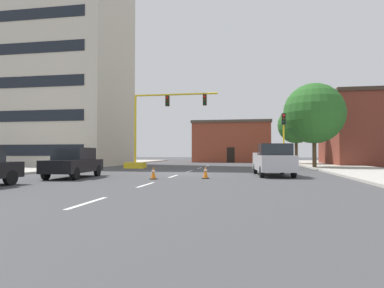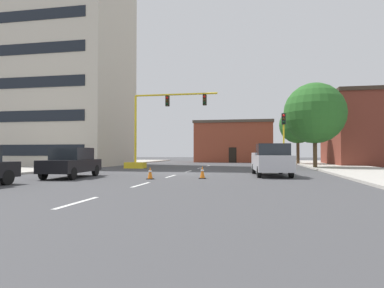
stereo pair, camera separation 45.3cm
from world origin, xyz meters
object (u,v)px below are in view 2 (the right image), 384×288
Objects in this scene: traffic_cone_roadside_b at (150,173)px; tree_right_mid at (315,113)px; traffic_signal_gantry at (146,144)px; traffic_cone_roadside_a at (202,172)px; traffic_light_pole_right at (284,128)px; sedan_black_near_left at (72,162)px; tree_right_far at (298,125)px; pickup_truck_silver at (271,160)px.

tree_right_mid is at bearing 52.42° from traffic_cone_roadside_b.
traffic_signal_gantry is 11.79× the size of traffic_cone_roadside_a.
traffic_light_pole_right is 14.65m from traffic_cone_roadside_b.
traffic_cone_roadside_b is (-11.00, -14.30, -4.70)m from tree_right_mid.
sedan_black_near_left is at bearing 176.81° from traffic_cone_roadside_b.
traffic_light_pole_right is 4.14m from tree_right_mid.
traffic_light_pole_right is 0.62× the size of tree_right_mid.
traffic_cone_roadside_b is at bearing -161.58° from traffic_cone_roadside_a.
sedan_black_near_left is at bearing -138.20° from traffic_light_pole_right.
traffic_light_pole_right is at bearing -102.16° from tree_right_far.
traffic_cone_roadside_a is at bearing 18.42° from traffic_cone_roadside_b.
traffic_signal_gantry reaches higher than sedan_black_near_left.
traffic_cone_roadside_b is at bearing -148.92° from pickup_truck_silver.
sedan_black_near_left reaches higher than traffic_cone_roadside_a.
tree_right_far reaches higher than traffic_cone_roadside_a.
pickup_truck_silver is at bearing 38.45° from traffic_cone_roadside_a.
tree_right_far is 20.90m from pickup_truck_silver.
pickup_truck_silver is 12.06m from sedan_black_near_left.
traffic_cone_roadside_a is at bearing -57.86° from traffic_signal_gantry.
traffic_light_pole_right reaches higher than pickup_truck_silver.
traffic_signal_gantry is 1.85× the size of sedan_black_near_left.
sedan_black_near_left is 6.36× the size of traffic_cone_roadside_a.
traffic_light_pole_right is 12.53m from traffic_cone_roadside_a.
sedan_black_near_left is at bearing -162.04° from pickup_truck_silver.
traffic_cone_roadside_a is at bearing 4.84° from sedan_black_near_left.
traffic_signal_gantry is 15.64m from tree_right_mid.
tree_right_mid is 1.41× the size of pickup_truck_silver.
traffic_cone_roadside_a is 2.89m from traffic_cone_roadside_b.
pickup_truck_silver is 8.11× the size of traffic_cone_roadside_b.
traffic_cone_roadside_a is at bearing -121.67° from tree_right_mid.
traffic_light_pole_right is 6.61× the size of traffic_cone_roadside_a.
traffic_signal_gantry is 12.34m from traffic_light_pole_right.
pickup_truck_silver is (-1.44, -7.82, -2.55)m from traffic_light_pole_right.
tree_right_far is at bearing 39.15° from traffic_signal_gantry.
traffic_cone_roadside_a reaches higher than traffic_cone_roadside_b.
tree_right_mid is 10.74× the size of traffic_cone_roadside_a.
tree_right_mid is 16.40m from traffic_cone_roadside_a.
traffic_light_pole_right is 12.66m from tree_right_far.
pickup_truck_silver is (-4.38, -10.31, -4.06)m from tree_right_mid.
tree_right_mid is at bearing 58.33° from traffic_cone_roadside_a.
tree_right_far reaches higher than pickup_truck_silver.
sedan_black_near_left is 6.75× the size of traffic_cone_roadside_b.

